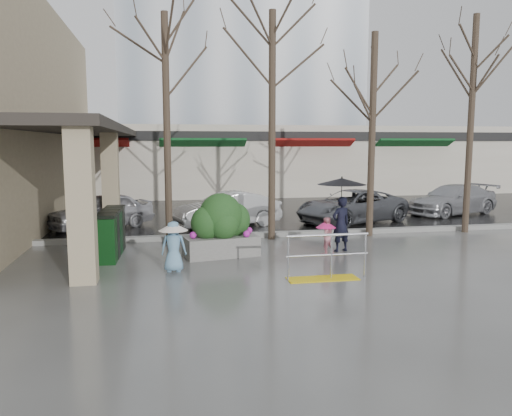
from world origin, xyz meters
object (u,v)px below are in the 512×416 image
object	(u,v)px
car_c	(352,206)
tree_midwest	(272,70)
news_boxes	(111,233)
planter	(221,226)
car_d	(452,200)
woman	(341,202)
tree_mideast	(374,85)
handrail	(325,263)
tree_west	(166,72)
child_blue	(174,242)
tree_east	(474,71)
car_a	(101,211)
child_pink	(326,233)
car_b	(228,210)

from	to	relation	value
car_c	tree_midwest	bearing A→B (deg)	-77.42
tree_midwest	news_boxes	world-z (taller)	tree_midwest
planter	car_d	xyz separation A→B (m)	(10.65, 6.02, -0.18)
woman	tree_mideast	bearing A→B (deg)	-145.91
handrail	tree_west	world-z (taller)	tree_west
child_blue	car_c	bearing A→B (deg)	-130.99
tree_midwest	tree_east	size ratio (longest dim) A/B	0.97
car_a	car_d	world-z (taller)	same
car_c	woman	bearing A→B (deg)	-47.63
tree_mideast	car_a	world-z (taller)	tree_mideast
tree_west	child_pink	size ratio (longest dim) A/B	6.62
child_pink	child_blue	world-z (taller)	child_blue
child_blue	planter	distance (m)	1.97
woman	car_c	distance (m)	5.29
car_c	car_d	size ratio (longest dim) A/B	1.04
car_c	car_d	world-z (taller)	same
child_blue	car_a	bearing A→B (deg)	-62.94
tree_east	news_boxes	world-z (taller)	tree_east
woman	planter	bearing A→B (deg)	-17.36
handrail	news_boxes	bearing A→B (deg)	146.15
child_blue	tree_mideast	bearing A→B (deg)	-144.27
tree_mideast	child_blue	distance (m)	8.43
child_blue	tree_midwest	bearing A→B (deg)	-124.77
car_b	news_boxes	bearing A→B (deg)	-57.83
tree_midwest	tree_east	distance (m)	6.80
tree_mideast	tree_midwest	bearing A→B (deg)	180.00
tree_east	tree_mideast	bearing A→B (deg)	180.00
car_a	tree_west	bearing A→B (deg)	5.55
tree_west	tree_mideast	bearing A→B (deg)	0.00
news_boxes	car_a	world-z (taller)	car_a
child_pink	car_c	distance (m)	5.77
tree_midwest	planter	xyz separation A→B (m)	(-1.85, -2.02, -4.42)
tree_midwest	car_b	size ratio (longest dim) A/B	1.83
child_blue	car_d	distance (m)	14.11
handrail	car_d	world-z (taller)	car_d
child_pink	car_c	world-z (taller)	car_c
tree_mideast	planter	world-z (taller)	tree_mideast
tree_west	tree_east	size ratio (longest dim) A/B	0.94
planter	car_d	bearing A→B (deg)	29.46
tree_west	car_c	xyz separation A→B (m)	(6.92, 2.63, -4.45)
tree_midwest	car_d	xyz separation A→B (m)	(8.80, 3.99, -4.60)
tree_mideast	child_pink	distance (m)	5.45
handrail	tree_west	bearing A→B (deg)	124.99
child_pink	car_b	size ratio (longest dim) A/B	0.27
handrail	tree_east	size ratio (longest dim) A/B	0.26
news_boxes	child_blue	bearing A→B (deg)	-48.58
tree_midwest	news_boxes	bearing A→B (deg)	-162.50
car_a	car_b	bearing A→B (deg)	52.45
car_d	planter	bearing A→B (deg)	-79.31
handrail	car_d	xyz separation A→B (m)	(8.64, 8.79, 0.25)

